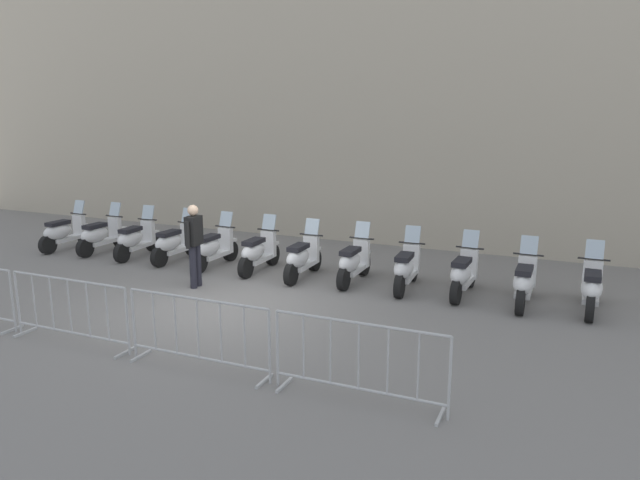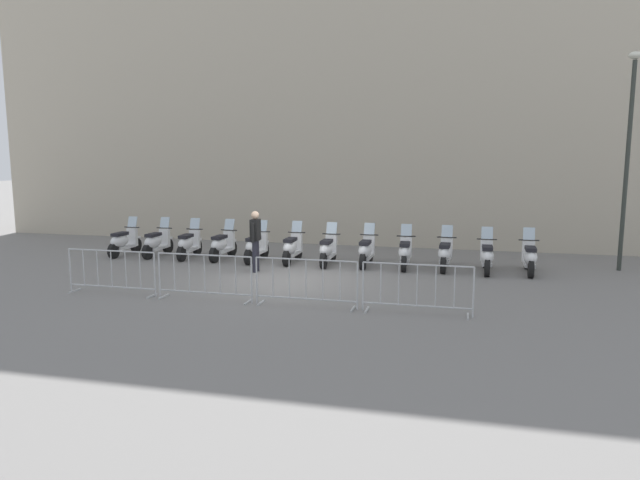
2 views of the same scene
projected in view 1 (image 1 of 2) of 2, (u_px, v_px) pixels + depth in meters
ground_plane at (226, 304)px, 11.16m from camera, size 120.00×120.00×0.00m
building_facade at (359, 24)px, 16.36m from camera, size 27.94×7.73×11.87m
motorcycle_0 at (64, 233)px, 15.45m from camera, size 0.64×1.72×1.24m
motorcycle_1 at (101, 236)px, 15.09m from camera, size 0.64×1.72×1.24m
motorcycle_2 at (136, 240)px, 14.61m from camera, size 0.73×1.70×1.24m
motorcycle_3 at (174, 243)px, 14.20m from camera, size 0.62×1.72×1.24m
motorcycle_4 at (213, 248)px, 13.70m from camera, size 0.63×1.72×1.24m
motorcycle_5 at (258, 252)px, 13.31m from camera, size 0.67×1.72×1.24m
motorcycle_6 at (302, 258)px, 12.77m from camera, size 0.68×1.71×1.24m
motorcycle_7 at (353, 263)px, 12.42m from camera, size 0.67×1.72×1.24m
motorcycle_8 at (406, 269)px, 11.95m from camera, size 0.72×1.70×1.24m
motorcycle_9 at (463, 274)px, 11.54m from camera, size 0.62×1.72×1.24m
motorcycle_10 at (524, 283)px, 10.98m from camera, size 0.66×1.72×1.24m
motorcycle_11 at (591, 288)px, 10.63m from camera, size 0.65×1.72×1.24m
barrier_segment_1 at (70, 312)px, 9.19m from camera, size 2.27×0.84×1.07m
barrier_segment_2 at (198, 334)px, 8.26m from camera, size 2.27×0.84×1.07m
barrier_segment_3 at (358, 363)px, 7.33m from camera, size 2.27×0.84×1.07m
officer_near_row_end at (194, 241)px, 12.06m from camera, size 0.30×0.54×1.73m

